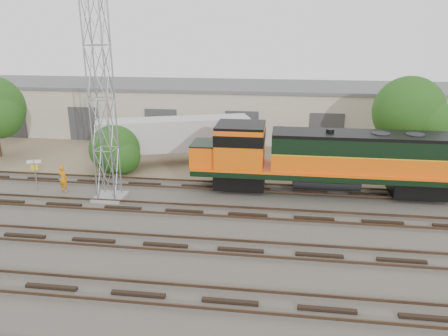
# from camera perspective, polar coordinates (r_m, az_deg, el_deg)

# --- Properties ---
(ground) EXTENTS (140.00, 140.00, 0.00)m
(ground) POSITION_cam_1_polar(r_m,az_deg,el_deg) (26.28, -5.94, -7.05)
(ground) COLOR #47423A
(ground) RESTS_ON ground
(dirt_strip) EXTENTS (80.00, 16.00, 0.02)m
(dirt_strip) POSITION_cam_1_polar(r_m,az_deg,el_deg) (40.11, -0.96, 1.97)
(dirt_strip) COLOR #726047
(dirt_strip) RESTS_ON ground
(tracks) EXTENTS (80.00, 20.40, 0.28)m
(tracks) POSITION_cam_1_polar(r_m,az_deg,el_deg) (23.66, -7.65, -9.91)
(tracks) COLOR black
(tracks) RESTS_ON ground
(warehouse) EXTENTS (58.40, 10.40, 5.30)m
(warehouse) POSITION_cam_1_polar(r_m,az_deg,el_deg) (47.20, 0.55, 7.72)
(warehouse) COLOR beige
(warehouse) RESTS_ON ground
(locomotive) EXTENTS (18.64, 3.27, 4.48)m
(locomotive) POSITION_cam_1_polar(r_m,az_deg,el_deg) (30.46, 12.81, 1.26)
(locomotive) COLOR black
(locomotive) RESTS_ON tracks
(signal_tower) EXTENTS (1.96, 1.96, 13.30)m
(signal_tower) POSITION_cam_1_polar(r_m,az_deg,el_deg) (28.89, -15.65, 8.19)
(signal_tower) COLOR gray
(signal_tower) RESTS_ON ground
(sign_post) EXTENTS (0.90, 0.36, 2.30)m
(sign_post) POSITION_cam_1_polar(r_m,az_deg,el_deg) (33.20, -23.49, -0.12)
(sign_post) COLOR gray
(sign_post) RESTS_ON ground
(worker) EXTENTS (0.81, 0.65, 1.92)m
(worker) POSITION_cam_1_polar(r_m,az_deg,el_deg) (32.53, -20.27, -1.30)
(worker) COLOR orange
(worker) RESTS_ON ground
(semi_trailer) EXTENTS (12.64, 6.40, 3.85)m
(semi_trailer) POSITION_cam_1_polar(r_m,az_deg,el_deg) (36.73, -6.01, 4.26)
(semi_trailer) COLOR #BDBDBD
(semi_trailer) RESTS_ON ground
(dumpster_red) EXTENTS (1.58, 1.48, 1.40)m
(dumpster_red) POSITION_cam_1_polar(r_m,az_deg,el_deg) (43.76, 26.07, 2.42)
(dumpster_red) COLOR maroon
(dumpster_red) RESTS_ON ground
(tree_mid) EXTENTS (4.26, 4.06, 4.06)m
(tree_mid) POSITION_cam_1_polar(r_m,az_deg,el_deg) (35.72, -13.83, 2.21)
(tree_mid) COLOR #382619
(tree_mid) RESTS_ON ground
(tree_east) EXTENTS (5.83, 5.55, 7.49)m
(tree_east) POSITION_cam_1_polar(r_m,az_deg,el_deg) (37.33, 23.44, 6.48)
(tree_east) COLOR #382619
(tree_east) RESTS_ON ground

